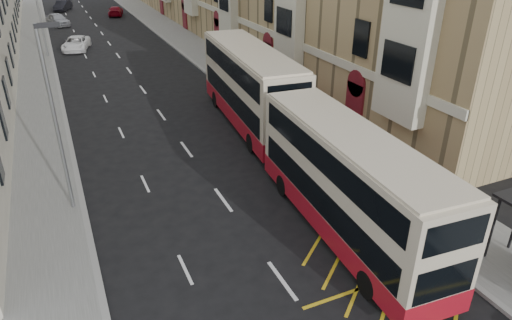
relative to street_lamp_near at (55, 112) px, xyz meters
name	(u,v)px	position (x,y,z in m)	size (l,w,h in m)	color
pavement_right	(229,71)	(14.35, 18.00, -4.56)	(4.00, 120.00, 0.15)	slate
pavement_left	(39,94)	(-1.15, 18.00, -4.56)	(3.00, 120.00, 0.15)	slate
kerb_right	(207,73)	(12.35, 18.00, -4.56)	(0.25, 120.00, 0.15)	gray
kerb_left	(60,91)	(0.35, 18.00, -4.56)	(0.25, 120.00, 0.15)	gray
road_markings	(111,45)	(6.35, 33.00, -4.63)	(10.00, 110.00, 0.01)	silver
guard_railing	(393,199)	(12.60, -6.25, -3.78)	(0.06, 6.56, 1.01)	red
street_lamp_near	(55,112)	(0.00, 0.00, 0.00)	(0.93, 0.18, 8.00)	gray
street_lamp_far	(39,8)	(0.00, 30.00, 0.00)	(0.93, 0.18, 8.00)	gray
double_decker_front	(348,184)	(10.02, -6.38, -2.36)	(3.29, 11.37, 4.48)	beige
double_decker_rear	(251,87)	(11.23, 5.94, -2.14)	(3.90, 12.47, 4.90)	beige
pedestrian_far	(413,209)	(12.70, -7.37, -3.68)	(0.95, 0.39, 1.61)	black
white_van	(76,43)	(2.83, 32.08, -3.95)	(2.29, 4.97, 1.38)	white
car_silver	(58,20)	(1.85, 47.32, -3.84)	(1.89, 4.70, 1.60)	#9EA0A6
car_dark	(63,6)	(3.27, 60.56, -3.86)	(1.64, 4.69, 1.55)	black
car_red	(115,11)	(9.98, 52.37, -3.97)	(1.87, 4.60, 1.33)	maroon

